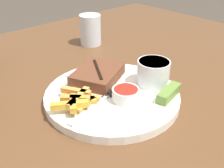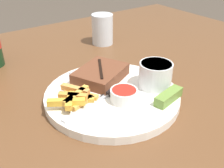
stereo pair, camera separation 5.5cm
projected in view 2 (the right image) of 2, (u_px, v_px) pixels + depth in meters
name	position (u px, v px, depth m)	size (l,w,h in m)	color
dining_table	(112.00, 126.00, 0.60)	(1.41, 1.16, 0.78)	brown
dinner_plate	(112.00, 96.00, 0.56)	(0.29, 0.29, 0.02)	white
steak_portion	(101.00, 74.00, 0.60)	(0.14, 0.13, 0.03)	brown
fries_pile	(75.00, 97.00, 0.52)	(0.10, 0.08, 0.02)	#EAA44B
coleslaw_cup	(156.00, 74.00, 0.57)	(0.07, 0.07, 0.06)	white
dipping_sauce_cup	(122.00, 95.00, 0.52)	(0.06, 0.06, 0.03)	silver
pickle_spear	(169.00, 97.00, 0.52)	(0.08, 0.04, 0.02)	olive
fork_utensil	(87.00, 107.00, 0.51)	(0.13, 0.04, 0.00)	#B7B7BC
knife_utensil	(98.00, 87.00, 0.57)	(0.04, 0.17, 0.01)	#B7B7BC
drinking_glass	(102.00, 29.00, 0.83)	(0.07, 0.07, 0.09)	silver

